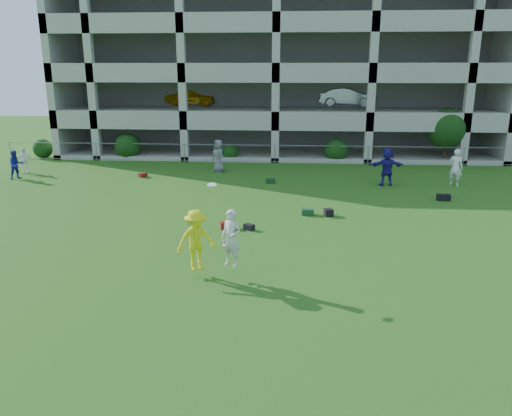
# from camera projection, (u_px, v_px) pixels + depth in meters

# --- Properties ---
(ground) EXTENTS (100.00, 100.00, 0.00)m
(ground) POSITION_uv_depth(u_px,v_px,m) (248.00, 282.00, 14.44)
(ground) COLOR #235114
(ground) RESTS_ON ground
(bystander_a) EXTENTS (0.98, 0.98, 1.60)m
(bystander_a) POSITION_uv_depth(u_px,v_px,m) (16.00, 165.00, 27.75)
(bystander_a) COLOR navy
(bystander_a) RESTS_ON ground
(bystander_b) EXTENTS (0.94, 0.81, 1.51)m
(bystander_b) POSITION_uv_depth(u_px,v_px,m) (24.00, 160.00, 29.30)
(bystander_b) COLOR white
(bystander_b) RESTS_ON ground
(bystander_c) EXTENTS (1.08, 1.11, 1.92)m
(bystander_c) POSITION_uv_depth(u_px,v_px,m) (218.00, 156.00, 29.57)
(bystander_c) COLOR slate
(bystander_c) RESTS_ON ground
(bystander_d) EXTENTS (1.90, 0.81, 1.99)m
(bystander_d) POSITION_uv_depth(u_px,v_px,m) (387.00, 167.00, 26.13)
(bystander_d) COLOR navy
(bystander_d) RESTS_ON ground
(bystander_e) EXTENTS (0.85, 0.79, 1.96)m
(bystander_e) POSITION_uv_depth(u_px,v_px,m) (456.00, 167.00, 26.06)
(bystander_e) COLOR white
(bystander_e) RESTS_ON ground
(bag_red_a) EXTENTS (0.61, 0.44, 0.28)m
(bag_red_a) POSITION_uv_depth(u_px,v_px,m) (228.00, 225.00, 19.23)
(bag_red_a) COLOR #611710
(bag_red_a) RESTS_ON ground
(bag_black_b) EXTENTS (0.47, 0.44, 0.22)m
(bag_black_b) POSITION_uv_depth(u_px,v_px,m) (249.00, 227.00, 19.12)
(bag_black_b) COLOR black
(bag_black_b) RESTS_ON ground
(bag_green_c) EXTENTS (0.51, 0.36, 0.26)m
(bag_green_c) POSITION_uv_depth(u_px,v_px,m) (308.00, 212.00, 21.06)
(bag_green_c) COLOR #153B1C
(bag_green_c) RESTS_ON ground
(crate_d) EXTENTS (0.42, 0.42, 0.30)m
(crate_d) POSITION_uv_depth(u_px,v_px,m) (329.00, 212.00, 20.90)
(crate_d) COLOR black
(crate_d) RESTS_ON ground
(bag_black_e) EXTENTS (0.61, 0.32, 0.30)m
(bag_black_e) POSITION_uv_depth(u_px,v_px,m) (444.00, 197.00, 23.34)
(bag_black_e) COLOR black
(bag_black_e) RESTS_ON ground
(bag_red_f) EXTENTS (0.49, 0.53, 0.24)m
(bag_red_f) POSITION_uv_depth(u_px,v_px,m) (143.00, 175.00, 28.37)
(bag_red_f) COLOR #52150E
(bag_red_f) RESTS_ON ground
(bag_green_g) EXTENTS (0.51, 0.31, 0.25)m
(bag_green_g) POSITION_uv_depth(u_px,v_px,m) (270.00, 181.00, 26.86)
(bag_green_g) COLOR #133419
(bag_green_g) RESTS_ON ground
(frisbee_contest) EXTENTS (2.08, 1.16, 2.58)m
(frisbee_contest) POSITION_uv_depth(u_px,v_px,m) (204.00, 240.00, 14.50)
(frisbee_contest) COLOR yellow
(frisbee_contest) RESTS_ON ground
(parking_garage) EXTENTS (30.00, 14.00, 12.00)m
(parking_garage) POSITION_uv_depth(u_px,v_px,m) (280.00, 68.00, 39.40)
(parking_garage) COLOR #9E998C
(parking_garage) RESTS_ON ground
(fence) EXTENTS (36.06, 0.06, 1.20)m
(fence) POSITION_uv_depth(u_px,v_px,m) (275.00, 154.00, 32.51)
(fence) COLOR gray
(fence) RESTS_ON ground
(shrub_row) EXTENTS (34.38, 2.52, 3.50)m
(shrub_row) POSITION_uv_depth(u_px,v_px,m) (346.00, 139.00, 32.60)
(shrub_row) COLOR #163D11
(shrub_row) RESTS_ON ground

